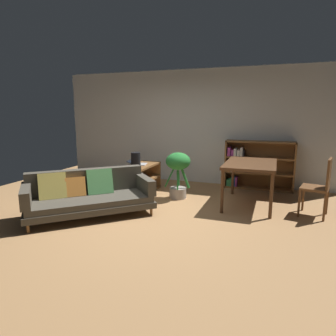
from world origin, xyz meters
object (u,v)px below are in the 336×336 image
(desk_speaker, at_px, (136,160))
(dining_table, at_px, (250,167))
(fabric_couch, at_px, (88,194))
(open_laptop, at_px, (138,163))
(potted_floor_plant, at_px, (178,169))
(media_console, at_px, (141,179))
(dining_chair_near, at_px, (320,184))
(bookshelf, at_px, (255,165))

(desk_speaker, relative_size, dining_table, 0.21)
(fabric_couch, relative_size, open_laptop, 4.60)
(fabric_couch, xyz_separation_m, dining_table, (2.50, 1.48, 0.37))
(desk_speaker, xyz_separation_m, potted_floor_plant, (0.87, 0.11, -0.15))
(media_console, relative_size, dining_table, 0.80)
(fabric_couch, relative_size, media_console, 1.88)
(fabric_couch, relative_size, dining_chair_near, 2.11)
(media_console, relative_size, dining_chair_near, 1.12)
(media_console, xyz_separation_m, dining_table, (2.25, -0.09, 0.42))
(desk_speaker, relative_size, potted_floor_plant, 0.32)
(fabric_couch, height_order, media_console, fabric_couch)
(dining_chair_near, bearing_deg, open_laptop, 173.68)
(media_console, height_order, bookshelf, bookshelf)
(fabric_couch, xyz_separation_m, potted_floor_plant, (1.11, 1.45, 0.25))
(fabric_couch, relative_size, bookshelf, 1.39)
(desk_speaker, xyz_separation_m, dining_table, (2.26, 0.14, -0.03))
(dining_table, bearing_deg, dining_chair_near, -12.99)
(potted_floor_plant, relative_size, dining_chair_near, 0.94)
(fabric_couch, distance_m, desk_speaker, 1.42)
(desk_speaker, bearing_deg, dining_table, 3.47)
(potted_floor_plant, distance_m, dining_chair_near, 2.53)
(desk_speaker, relative_size, bookshelf, 0.20)
(potted_floor_plant, xyz_separation_m, bookshelf, (1.37, 1.34, -0.06))
(dining_chair_near, bearing_deg, bookshelf, 125.95)
(desk_speaker, distance_m, bookshelf, 2.69)
(open_laptop, height_order, dining_chair_near, dining_chair_near)
(media_console, bearing_deg, desk_speaker, -91.55)
(potted_floor_plant, xyz_separation_m, dining_table, (1.38, 0.03, 0.13))
(dining_table, relative_size, dining_chair_near, 1.40)
(dining_table, bearing_deg, bookshelf, 90.50)
(dining_chair_near, bearing_deg, fabric_couch, -161.47)
(bookshelf, bearing_deg, potted_floor_plant, -135.64)
(fabric_couch, bearing_deg, open_laptop, 84.24)
(potted_floor_plant, height_order, dining_table, potted_floor_plant)
(dining_chair_near, bearing_deg, media_console, 174.13)
(potted_floor_plant, bearing_deg, media_console, 172.56)
(bookshelf, bearing_deg, dining_chair_near, -54.05)
(fabric_couch, xyz_separation_m, open_laptop, (0.16, 1.60, 0.27))
(open_laptop, distance_m, desk_speaker, 0.30)
(bookshelf, bearing_deg, dining_table, -89.50)
(potted_floor_plant, relative_size, dining_table, 0.67)
(desk_speaker, height_order, potted_floor_plant, potted_floor_plant)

